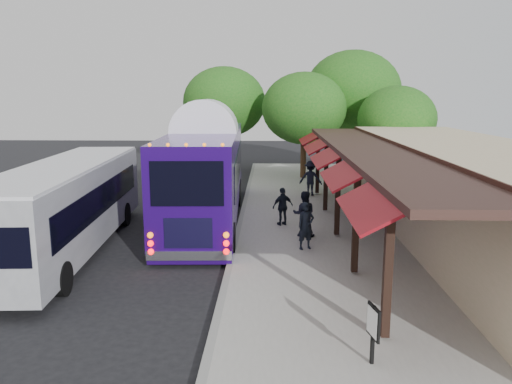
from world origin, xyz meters
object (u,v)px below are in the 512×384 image
(ped_d, at_px, (311,178))
(sign_board, at_px, (373,325))
(coach_bus, at_px, (206,169))
(ped_b, at_px, (304,214))
(city_bus, at_px, (67,203))
(ped_a, at_px, (306,226))
(ped_c, at_px, (283,206))

(ped_d, relative_size, sign_board, 1.52)
(coach_bus, height_order, ped_b, coach_bus)
(city_bus, relative_size, sign_board, 9.55)
(ped_a, bearing_deg, city_bus, 156.91)
(ped_a, distance_m, sign_board, 7.46)
(coach_bus, height_order, ped_a, coach_bus)
(city_bus, relative_size, ped_a, 7.05)
(city_bus, xyz_separation_m, sign_board, (8.96, -7.41, -0.72))
(coach_bus, xyz_separation_m, ped_a, (3.97, -4.59, -1.24))
(city_bus, xyz_separation_m, ped_c, (7.46, 3.18, -0.77))
(city_bus, height_order, ped_d, city_bus)
(coach_bus, bearing_deg, ped_b, -39.36)
(ped_a, distance_m, ped_c, 3.26)
(ped_b, relative_size, ped_d, 0.94)
(coach_bus, xyz_separation_m, ped_c, (3.26, -1.41, -1.29))
(ped_b, distance_m, ped_c, 1.79)
(ped_b, bearing_deg, coach_bus, -32.64)
(ped_a, distance_m, ped_b, 1.56)
(ped_c, distance_m, ped_d, 6.31)
(coach_bus, bearing_deg, ped_c, -25.59)
(ped_a, relative_size, ped_b, 0.95)
(ped_b, xyz_separation_m, ped_c, (-0.74, 1.63, -0.09))
(sign_board, bearing_deg, ped_c, 86.16)
(ped_b, bearing_deg, sign_board, 99.38)
(coach_bus, height_order, city_bus, coach_bus)
(ped_b, height_order, ped_c, ped_b)
(sign_board, bearing_deg, ped_a, 84.19)
(ped_a, xyz_separation_m, ped_b, (0.04, 1.55, 0.04))
(ped_c, relative_size, sign_board, 1.28)
(ped_b, height_order, sign_board, ped_b)
(coach_bus, relative_size, ped_d, 7.08)
(ped_c, xyz_separation_m, sign_board, (1.50, -10.60, 0.05))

